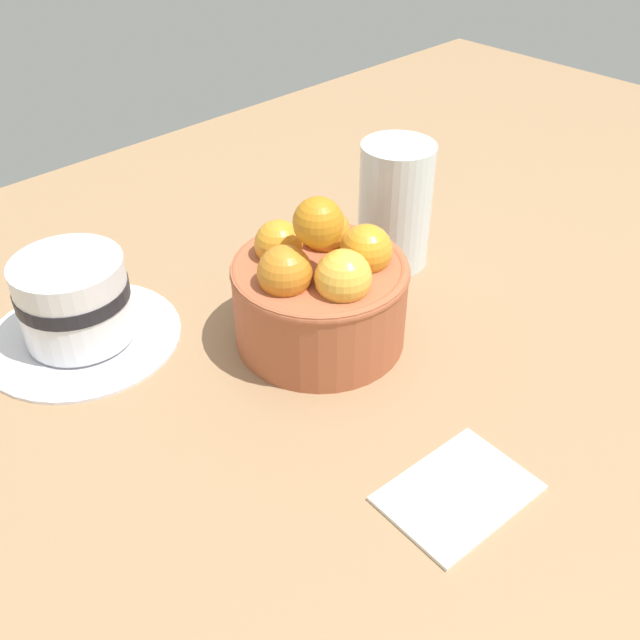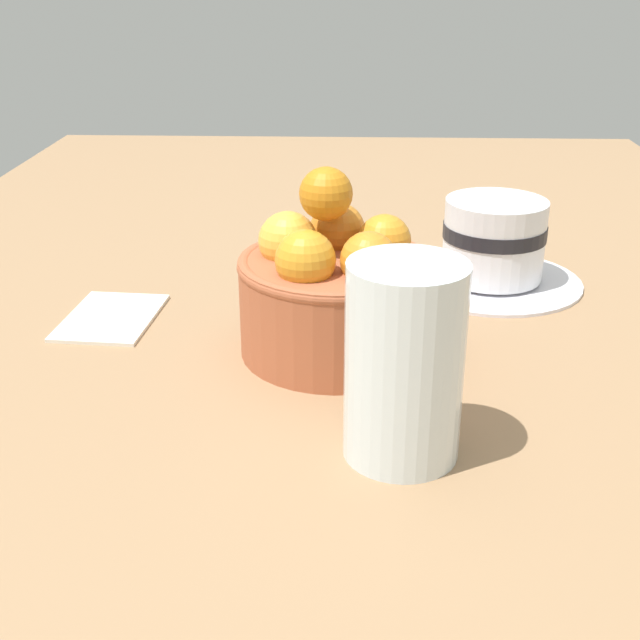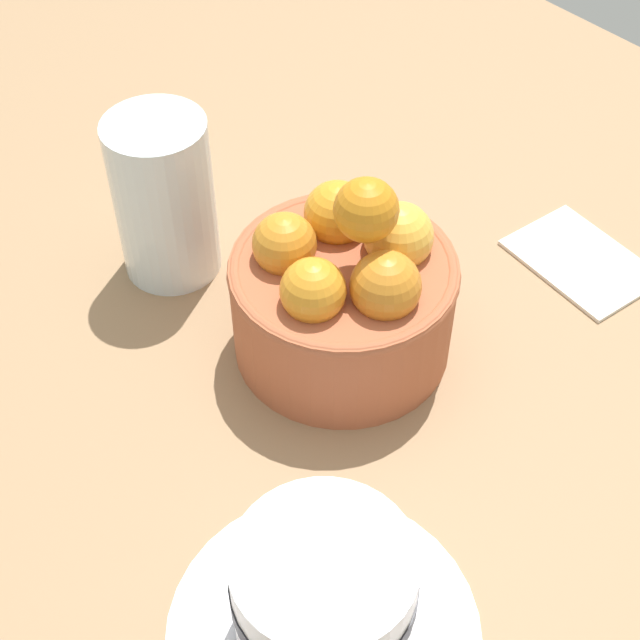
# 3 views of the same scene
# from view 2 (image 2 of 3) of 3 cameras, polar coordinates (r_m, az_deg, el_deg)

# --- Properties ---
(ground_plane) EXTENTS (1.59, 0.92, 0.04)m
(ground_plane) POSITION_cam_2_polar(r_m,az_deg,el_deg) (0.63, 1.06, -3.84)
(ground_plane) COLOR #997551
(terracotta_bowl) EXTENTS (0.14, 0.14, 0.14)m
(terracotta_bowl) POSITION_cam_2_polar(r_m,az_deg,el_deg) (0.60, 1.05, 2.20)
(terracotta_bowl) COLOR #AD5938
(terracotta_bowl) RESTS_ON ground_plane
(coffee_cup) EXTENTS (0.16, 0.16, 0.08)m
(coffee_cup) POSITION_cam_2_polar(r_m,az_deg,el_deg) (0.76, 11.88, 5.04)
(coffee_cup) COLOR silver
(coffee_cup) RESTS_ON ground_plane
(water_glass) EXTENTS (0.07, 0.07, 0.12)m
(water_glass) POSITION_cam_2_polar(r_m,az_deg,el_deg) (0.47, 5.83, -2.92)
(water_glass) COLOR silver
(water_glass) RESTS_ON ground_plane
(folded_napkin) EXTENTS (0.10, 0.08, 0.01)m
(folded_napkin) POSITION_cam_2_polar(r_m,az_deg,el_deg) (0.69, -14.25, 0.29)
(folded_napkin) COLOR white
(folded_napkin) RESTS_ON ground_plane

